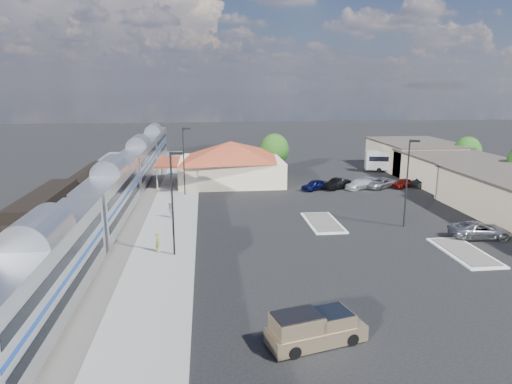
{
  "coord_description": "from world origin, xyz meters",
  "views": [
    {
      "loc": [
        -8.14,
        -43.1,
        14.21
      ],
      "look_at": [
        -2.75,
        5.36,
        2.8
      ],
      "focal_mm": 32.0,
      "sensor_mm": 36.0,
      "label": 1
    }
  ],
  "objects": [
    {
      "name": "parked_car_e",
      "position": [
        19.66,
        17.57,
        0.67
      ],
      "size": [
        4.15,
        3.4,
        1.33
      ],
      "primitive_type": "imported",
      "rotation": [
        0.0,
        0.0,
        -1.02
      ],
      "color": "#670F0B",
      "rests_on": "ground"
    },
    {
      "name": "pickup_truck",
      "position": [
        -2.21,
        -20.45,
        0.91
      ],
      "size": [
        5.9,
        3.36,
        1.92
      ],
      "rotation": [
        0.0,
        0.0,
        1.82
      ],
      "color": "tan",
      "rests_on": "ground"
    },
    {
      "name": "parked_car_b",
      "position": [
        10.06,
        17.87,
        0.75
      ],
      "size": [
        4.66,
        3.83,
        1.49
      ],
      "primitive_type": "imported",
      "rotation": [
        0.0,
        0.0,
        -0.99
      ],
      "color": "black",
      "rests_on": "ground"
    },
    {
      "name": "lamp_lot",
      "position": [
        12.1,
        0.0,
        5.34
      ],
      "size": [
        1.08,
        0.25,
        9.0
      ],
      "color": "black",
      "rests_on": "ground"
    },
    {
      "name": "ground",
      "position": [
        0.0,
        0.0,
        0.0
      ],
      "size": [
        280.0,
        280.0,
        0.0
      ],
      "primitive_type": "plane",
      "color": "black",
      "rests_on": "ground"
    },
    {
      "name": "lamp_plat_s",
      "position": [
        -10.9,
        -6.0,
        5.34
      ],
      "size": [
        1.08,
        0.25,
        9.0
      ],
      "color": "black",
      "rests_on": "ground"
    },
    {
      "name": "buildings_east",
      "position": [
        28.0,
        14.28,
        2.27
      ],
      "size": [
        14.4,
        51.4,
        4.8
      ],
      "color": "#C6B28C",
      "rests_on": "ground"
    },
    {
      "name": "tree_depot",
      "position": [
        3.0,
        30.0,
        4.02
      ],
      "size": [
        4.71,
        4.71,
        6.63
      ],
      "color": "#382314",
      "rests_on": "ground"
    },
    {
      "name": "traffic_island_south",
      "position": [
        4.0,
        2.0,
        0.1
      ],
      "size": [
        3.3,
        7.5,
        0.21
      ],
      "color": "silver",
      "rests_on": "ground"
    },
    {
      "name": "lamp_plat_n",
      "position": [
        -10.9,
        16.0,
        5.34
      ],
      "size": [
        1.08,
        0.25,
        9.0
      ],
      "color": "black",
      "rests_on": "ground"
    },
    {
      "name": "railbed",
      "position": [
        -21.0,
        8.0,
        0.06
      ],
      "size": [
        16.0,
        100.0,
        0.12
      ],
      "primitive_type": "cube",
      "color": "#4C4944",
      "rests_on": "ground"
    },
    {
      "name": "person_b",
      "position": [
        -12.17,
        5.43,
        1.03
      ],
      "size": [
        0.76,
        0.92,
        1.7
      ],
      "primitive_type": "imported",
      "rotation": [
        0.0,
        0.0,
        -1.42
      ],
      "color": "silver",
      "rests_on": "platform"
    },
    {
      "name": "freight_cars",
      "position": [
        -24.0,
        2.1,
        1.93
      ],
      "size": [
        2.8,
        46.0,
        4.0
      ],
      "color": "black",
      "rests_on": "ground"
    },
    {
      "name": "passenger_train",
      "position": [
        -18.0,
        4.45,
        2.87
      ],
      "size": [
        3.0,
        104.0,
        5.55
      ],
      "color": "silver",
      "rests_on": "ground"
    },
    {
      "name": "coach_bus",
      "position": [
        24.0,
        29.49,
        2.0
      ],
      "size": [
        11.07,
        4.72,
        3.47
      ],
      "rotation": [
        0.0,
        0.0,
        1.34
      ],
      "color": "silver",
      "rests_on": "ground"
    },
    {
      "name": "parked_car_f",
      "position": [
        22.86,
        17.87,
        0.72
      ],
      "size": [
        4.58,
        3.28,
        1.44
      ],
      "primitive_type": "imported",
      "rotation": [
        0.0,
        0.0,
        -1.12
      ],
      "color": "black",
      "rests_on": "ground"
    },
    {
      "name": "parked_car_c",
      "position": [
        13.26,
        17.57,
        0.7
      ],
      "size": [
        5.15,
        4.21,
        1.4
      ],
      "primitive_type": "imported",
      "rotation": [
        0.0,
        0.0,
        -1.02
      ],
      "color": "silver",
      "rests_on": "ground"
    },
    {
      "name": "suv",
      "position": [
        17.66,
        -4.32,
        0.79
      ],
      "size": [
        5.87,
        3.12,
        1.57
      ],
      "primitive_type": "imported",
      "rotation": [
        0.0,
        0.0,
        1.48
      ],
      "color": "gray",
      "rests_on": "ground"
    },
    {
      "name": "parked_car_a",
      "position": [
        6.86,
        17.57,
        0.72
      ],
      "size": [
        4.49,
        3.56,
        1.43
      ],
      "primitive_type": "imported",
      "rotation": [
        0.0,
        0.0,
        -1.05
      ],
      "color": "#0C113E",
      "rests_on": "ground"
    },
    {
      "name": "platform",
      "position": [
        -12.0,
        6.0,
        0.09
      ],
      "size": [
        5.5,
        92.0,
        0.18
      ],
      "primitive_type": "cube",
      "color": "gray",
      "rests_on": "ground"
    },
    {
      "name": "traffic_island_north",
      "position": [
        14.0,
        -8.0,
        0.1
      ],
      "size": [
        3.3,
        7.5,
        0.21
      ],
      "color": "silver",
      "rests_on": "ground"
    },
    {
      "name": "person_a",
      "position": [
        -12.46,
        -5.05,
        1.05
      ],
      "size": [
        0.47,
        0.66,
        1.73
      ],
      "primitive_type": "imported",
      "rotation": [
        0.0,
        0.0,
        1.65
      ],
      "color": "#E4D847",
      "rests_on": "platform"
    },
    {
      "name": "parked_car_d",
      "position": [
        16.46,
        17.87,
        0.7
      ],
      "size": [
        5.48,
        4.7,
        1.4
      ],
      "primitive_type": "imported",
      "rotation": [
        0.0,
        0.0,
        -0.99
      ],
      "color": "gray",
      "rests_on": "ground"
    },
    {
      "name": "tree_east_c",
      "position": [
        34.0,
        26.0,
        3.76
      ],
      "size": [
        4.41,
        4.41,
        6.21
      ],
      "color": "#382314",
      "rests_on": "ground"
    },
    {
      "name": "station_depot",
      "position": [
        -4.56,
        24.0,
        3.13
      ],
      "size": [
        18.35,
        12.24,
        6.2
      ],
      "color": "beige",
      "rests_on": "ground"
    }
  ]
}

